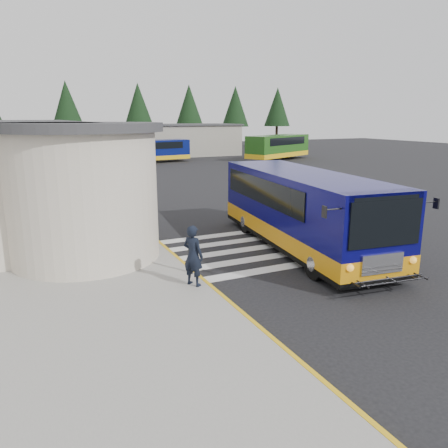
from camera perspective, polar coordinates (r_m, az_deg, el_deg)
name	(u,v)px	position (r m, az deg, el deg)	size (l,w,h in m)	color
ground	(260,241)	(18.61, 4.72, -2.26)	(140.00, 140.00, 0.00)	black
sidewalk	(26,241)	(20.10, -24.45, -2.05)	(10.00, 34.00, 0.15)	gray
curb_strip	(142,228)	(20.70, -10.69, -0.57)	(0.12, 34.00, 0.16)	gold
crosswalk	(259,248)	(17.70, 4.61, -3.09)	(8.00, 5.35, 0.01)	silver
depot_building	(140,141)	(59.46, -10.86, 10.66)	(26.40, 8.40, 4.20)	gray
tree_line	(127,105)	(67.24, -12.60, 14.89)	(58.40, 4.40, 10.00)	black
transit_bus	(302,213)	(17.56, 10.16, 1.47)	(4.52, 11.01, 3.04)	#08064F
pedestrian_a	(193,256)	(13.17, -4.06, -4.13)	(0.68, 0.45, 1.88)	black
pedestrian_b	(104,235)	(16.24, -15.44, -1.40)	(0.84, 0.66, 1.73)	black
bollard	(190,256)	(14.36, -4.50, -4.23)	(0.09, 0.09, 1.10)	black
far_bus_a	(153,150)	(51.57, -9.30, 9.51)	(8.75, 3.51, 2.19)	#060F51
far_bus_b	(278,146)	(54.53, 7.09, 10.07)	(10.21, 6.73, 2.57)	#1F4F15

